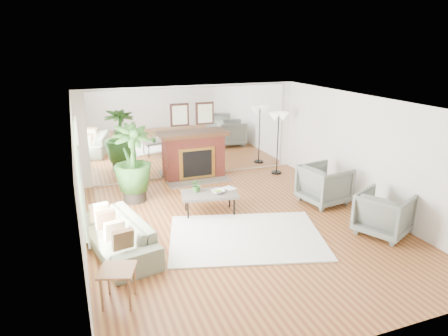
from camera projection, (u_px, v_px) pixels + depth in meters
name	position (u px, v px, depth m)	size (l,w,h in m)	color
ground	(242.00, 227.00, 8.10)	(7.00, 7.00, 0.00)	brown
wall_left	(80.00, 187.00, 6.72)	(0.02, 7.00, 2.50)	white
wall_right	(368.00, 154.00, 8.73)	(0.02, 7.00, 2.50)	white
wall_back	(192.00, 132.00, 10.84)	(6.00, 0.02, 2.50)	white
mirror_panel	(192.00, 132.00, 10.82)	(5.40, 0.04, 2.40)	silver
window_panel	(80.00, 174.00, 7.06)	(0.04, 2.40, 1.50)	#B2E09E
fireplace	(195.00, 155.00, 10.81)	(1.85, 0.83, 2.05)	maroon
area_rug	(246.00, 237.00, 7.65)	(2.89, 2.06, 0.03)	white
coffee_table	(209.00, 195.00, 8.62)	(1.29, 0.89, 0.48)	#5C5449
sofa	(118.00, 236.00, 7.06)	(2.12, 0.83, 0.62)	slate
armchair_back	(324.00, 184.00, 9.20)	(0.96, 0.99, 0.90)	slate
armchair_front	(384.00, 213.00, 7.70)	(0.91, 0.93, 0.85)	slate
side_table	(118.00, 274.00, 5.62)	(0.61, 0.61, 0.55)	olive
potted_ficus	(132.00, 161.00, 9.15)	(1.04, 1.04, 1.83)	black
floor_lamp	(279.00, 122.00, 10.97)	(0.57, 0.32, 1.74)	black
tabletop_plant	(197.00, 185.00, 8.64)	(0.27, 0.24, 0.30)	#366324
fruit_bowl	(218.00, 192.00, 8.59)	(0.28, 0.28, 0.07)	olive
book	(226.00, 189.00, 8.79)	(0.20, 0.28, 0.02)	olive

